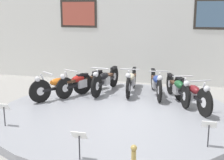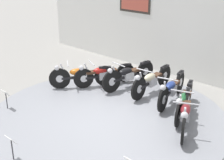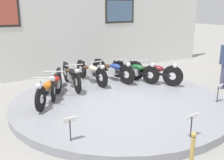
% 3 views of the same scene
% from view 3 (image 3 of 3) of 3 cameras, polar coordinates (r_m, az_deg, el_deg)
% --- Properties ---
extents(ground_plane, '(60.00, 60.00, 0.00)m').
position_cam_3_polar(ground_plane, '(7.39, 1.73, -5.32)').
color(ground_plane, gray).
extents(display_platform, '(5.91, 5.91, 0.18)m').
position_cam_3_polar(display_platform, '(7.35, 1.74, -4.67)').
color(display_platform, gray).
rests_on(display_platform, ground_plane).
extents(back_wall, '(14.00, 0.22, 4.48)m').
position_cam_3_polar(back_wall, '(10.50, -10.11, 13.25)').
color(back_wall, silver).
rests_on(back_wall, ground_plane).
extents(motorcycle_orange, '(1.22, 1.62, 0.79)m').
position_cam_3_polar(motorcycle_orange, '(7.12, -13.49, -1.79)').
color(motorcycle_orange, black).
rests_on(motorcycle_orange, display_platform).
extents(motorcycle_red, '(0.88, 1.79, 0.78)m').
position_cam_3_polar(motorcycle_red, '(7.75, -12.07, -0.34)').
color(motorcycle_red, black).
rests_on(motorcycle_red, display_platform).
extents(motorcycle_black, '(0.54, 2.02, 0.81)m').
position_cam_3_polar(motorcycle_black, '(8.31, -8.82, 1.10)').
color(motorcycle_black, black).
rests_on(motorcycle_black, display_platform).
extents(motorcycle_cream, '(0.54, 2.00, 0.80)m').
position_cam_3_polar(motorcycle_cream, '(8.73, -4.50, 1.88)').
color(motorcycle_cream, black).
rests_on(motorcycle_cream, display_platform).
extents(motorcycle_blue, '(0.64, 1.96, 0.81)m').
position_cam_3_polar(motorcycle_blue, '(8.96, 0.28, 2.32)').
color(motorcycle_blue, black).
rests_on(motorcycle_blue, display_platform).
extents(motorcycle_green, '(0.77, 1.87, 0.78)m').
position_cam_3_polar(motorcycle_green, '(8.97, 5.00, 2.17)').
color(motorcycle_green, black).
rests_on(motorcycle_green, display_platform).
extents(motorcycle_maroon, '(0.99, 1.82, 0.81)m').
position_cam_3_polar(motorcycle_maroon, '(8.75, 9.17, 1.83)').
color(motorcycle_maroon, black).
rests_on(motorcycle_maroon, display_platform).
extents(info_placard_front_left, '(0.26, 0.11, 0.51)m').
position_cam_3_polar(info_placard_front_left, '(5.02, -9.15, -9.29)').
color(info_placard_front_left, '#333338').
rests_on(info_placard_front_left, display_platform).
extents(info_placard_front_centre, '(0.26, 0.11, 0.51)m').
position_cam_3_polar(info_placard_front_centre, '(5.32, 16.98, -8.30)').
color(info_placard_front_centre, '#333338').
rests_on(info_placard_front_centre, display_platform).
extents(info_placard_front_right, '(0.26, 0.11, 0.51)m').
position_cam_3_polar(info_placard_front_right, '(7.47, 22.14, -1.83)').
color(info_placard_front_right, '#333338').
rests_on(info_placard_front_right, display_platform).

